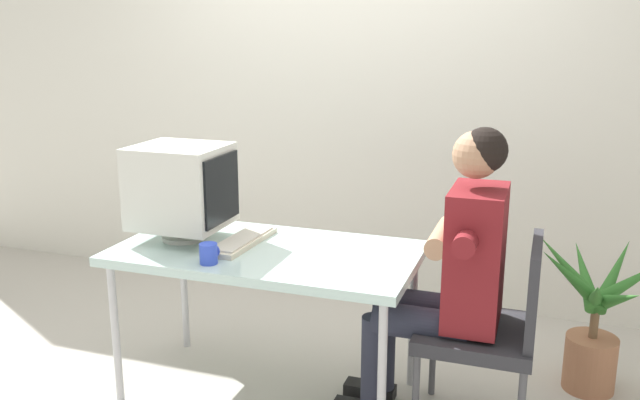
% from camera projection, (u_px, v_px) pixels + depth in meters
% --- Properties ---
extents(ground_plane, '(12.00, 12.00, 0.00)m').
position_uv_depth(ground_plane, '(269.00, 392.00, 3.22)').
color(ground_plane, '#B2ADA3').
extents(wall_back, '(8.00, 0.10, 3.00)m').
position_uv_depth(wall_back, '(403.00, 62.00, 4.03)').
color(wall_back, silver).
rests_on(wall_back, ground_plane).
extents(desk, '(1.36, 0.73, 0.72)m').
position_uv_depth(desk, '(267.00, 259.00, 3.05)').
color(desk, '#B7B7BC').
rests_on(desk, ground_plane).
extents(crt_monitor, '(0.42, 0.37, 0.45)m').
position_uv_depth(crt_monitor, '(182.00, 187.00, 3.11)').
color(crt_monitor, silver).
rests_on(crt_monitor, desk).
extents(keyboard, '(0.16, 0.46, 0.03)m').
position_uv_depth(keyboard, '(242.00, 241.00, 3.10)').
color(keyboard, beige).
rests_on(keyboard, desk).
extents(office_chair, '(0.48, 0.48, 0.86)m').
position_uv_depth(office_chair, '(493.00, 324.00, 2.81)').
color(office_chair, '#4C4C51').
rests_on(office_chair, ground_plane).
extents(person_seated, '(0.69, 0.56, 1.32)m').
position_uv_depth(person_seated, '(450.00, 269.00, 2.81)').
color(person_seated, maroon).
rests_on(person_seated, ground_plane).
extents(potted_plant, '(0.64, 0.70, 0.75)m').
position_uv_depth(potted_plant, '(594.00, 319.00, 3.16)').
color(potted_plant, '#9E6647').
rests_on(potted_plant, ground_plane).
extents(desk_mug, '(0.08, 0.09, 0.09)m').
position_uv_depth(desk_mug, '(209.00, 253.00, 2.84)').
color(desk_mug, blue).
rests_on(desk_mug, desk).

